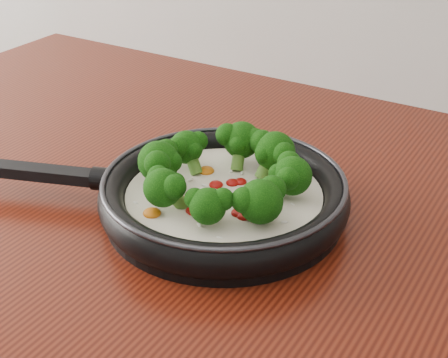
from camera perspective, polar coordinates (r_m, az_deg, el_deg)
The scene contains 1 object.
skillet at distance 0.79m, azimuth -0.15°, elevation -1.06°, with size 0.50×0.39×0.09m.
Camera 1 is at (0.28, 0.44, 1.33)m, focal length 52.60 mm.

